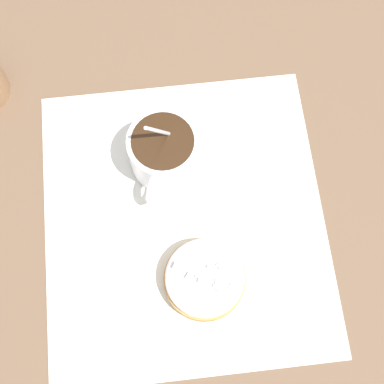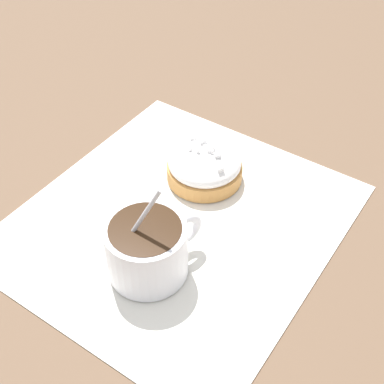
% 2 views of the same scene
% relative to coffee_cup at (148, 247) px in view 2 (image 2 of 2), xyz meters
% --- Properties ---
extents(ground_plane, '(3.00, 3.00, 0.00)m').
position_rel_coffee_cup_xyz_m(ground_plane, '(-0.07, -0.01, -0.03)').
color(ground_plane, brown).
extents(paper_napkin, '(0.37, 0.34, 0.00)m').
position_rel_coffee_cup_xyz_m(paper_napkin, '(-0.07, -0.01, -0.03)').
color(paper_napkin, white).
rests_on(paper_napkin, ground_plane).
extents(coffee_cup, '(0.10, 0.08, 0.11)m').
position_rel_coffee_cup_xyz_m(coffee_cup, '(0.00, 0.00, 0.00)').
color(coffee_cup, white).
rests_on(coffee_cup, paper_napkin).
extents(frosted_pastry, '(0.09, 0.09, 0.04)m').
position_rel_coffee_cup_xyz_m(frosted_pastry, '(-0.14, -0.01, -0.01)').
color(frosted_pastry, '#C18442').
rests_on(frosted_pastry, paper_napkin).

